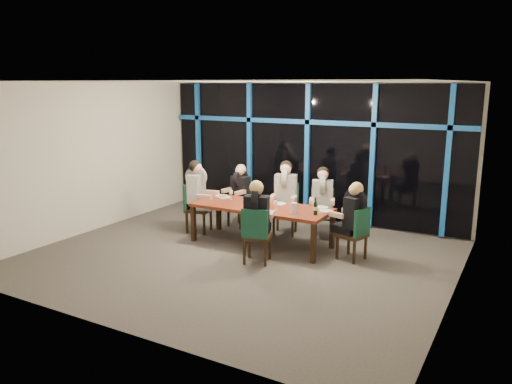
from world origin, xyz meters
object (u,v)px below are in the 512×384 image
(dining_table, at_px, (261,209))
(diner_end_right, at_px, (353,209))
(chair_far_mid, at_px, (286,206))
(diner_far_mid, at_px, (285,187))
(diner_end_left, at_px, (198,186))
(water_pitcher, at_px, (294,208))
(diner_far_left, at_px, (239,186))
(chair_far_right, at_px, (322,210))
(wine_bottle, at_px, (315,208))
(chair_end_right, at_px, (356,231))
(chair_near_mid, at_px, (256,233))
(diner_far_right, at_px, (322,192))
(chair_far_left, at_px, (242,202))
(diner_near_mid, at_px, (257,209))
(chair_end_left, at_px, (195,205))

(dining_table, bearing_deg, diner_end_right, 1.64)
(chair_far_mid, bearing_deg, diner_far_mid, -90.00)
(diner_end_left, distance_m, water_pitcher, 2.30)
(diner_far_left, bearing_deg, chair_far_right, 14.16)
(diner_end_right, bearing_deg, diner_far_left, -91.29)
(chair_far_mid, distance_m, diner_end_right, 1.91)
(chair_far_mid, relative_size, wine_bottle, 3.22)
(dining_table, xyz_separation_m, chair_far_right, (0.81, 1.01, -0.15))
(chair_end_right, xyz_separation_m, water_pitcher, (-1.05, -0.25, 0.33))
(dining_table, distance_m, chair_near_mid, 1.03)
(diner_end_left, bearing_deg, diner_end_right, -103.90)
(diner_end_left, bearing_deg, diner_far_right, -83.50)
(diner_far_right, distance_m, diner_end_right, 1.27)
(diner_end_left, bearing_deg, chair_near_mid, -131.42)
(chair_far_left, relative_size, wine_bottle, 2.87)
(chair_far_left, height_order, chair_far_right, chair_far_right)
(chair_end_right, xyz_separation_m, diner_far_left, (-2.82, 0.84, 0.34))
(water_pitcher, bearing_deg, diner_far_right, 95.75)
(diner_near_mid, xyz_separation_m, wine_bottle, (0.74, 0.75, -0.05))
(chair_far_right, xyz_separation_m, chair_near_mid, (-0.39, -1.95, 0.01))
(diner_far_left, bearing_deg, diner_far_mid, 7.56)
(dining_table, xyz_separation_m, diner_far_mid, (0.09, 0.83, 0.28))
(diner_far_mid, distance_m, diner_end_right, 1.83)
(chair_far_left, xyz_separation_m, water_pitcher, (1.75, -1.16, 0.34))
(diner_end_right, bearing_deg, chair_far_left, -92.81)
(chair_far_mid, xyz_separation_m, diner_end_right, (1.68, -0.86, 0.32))
(diner_end_right, relative_size, diner_near_mid, 0.96)
(chair_far_right, distance_m, diner_end_left, 2.52)
(diner_near_mid, bearing_deg, chair_far_mid, -96.18)
(chair_end_right, distance_m, diner_far_right, 1.39)
(chair_near_mid, bearing_deg, diner_far_mid, -96.13)
(wine_bottle, bearing_deg, chair_end_right, 11.51)
(chair_end_left, distance_m, diner_near_mid, 2.22)
(chair_end_left, distance_m, diner_end_left, 0.41)
(chair_far_mid, xyz_separation_m, diner_far_mid, (0.02, -0.08, 0.40))
(chair_end_right, distance_m, diner_far_left, 2.96)
(chair_end_right, xyz_separation_m, chair_near_mid, (-1.41, -0.97, 0.02))
(dining_table, height_order, chair_end_right, chair_end_right)
(diner_end_left, xyz_separation_m, diner_end_right, (3.25, -0.05, -0.07))
(chair_far_mid, height_order, diner_near_mid, diner_near_mid)
(chair_far_right, xyz_separation_m, diner_far_mid, (-0.72, -0.18, 0.43))
(wine_bottle, bearing_deg, diner_far_left, 155.19)
(chair_end_right, xyz_separation_m, diner_end_left, (-3.33, 0.08, 0.44))
(chair_far_left, relative_size, chair_far_right, 0.94)
(chair_end_left, height_order, diner_far_left, diner_far_left)
(diner_far_mid, bearing_deg, diner_near_mid, -95.16)
(chair_near_mid, height_order, diner_far_mid, diner_far_mid)
(diner_far_right, xyz_separation_m, diner_end_right, (0.91, -0.88, -0.03))
(diner_end_left, xyz_separation_m, water_pitcher, (2.28, -0.32, -0.11))
(chair_far_left, height_order, diner_near_mid, diner_near_mid)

